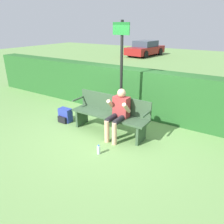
% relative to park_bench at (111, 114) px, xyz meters
% --- Properties ---
extents(ground_plane, '(40.00, 40.00, 0.00)m').
position_rel_park_bench_xyz_m(ground_plane, '(0.00, -0.07, -0.49)').
color(ground_plane, '#668E4C').
extents(hedge_back, '(12.00, 0.54, 1.34)m').
position_rel_park_bench_xyz_m(hedge_back, '(0.00, 1.43, 0.18)').
color(hedge_back, '#235623').
rests_on(hedge_back, ground).
extents(park_bench, '(1.98, 0.48, 0.92)m').
position_rel_park_bench_xyz_m(park_bench, '(0.00, 0.00, 0.00)').
color(park_bench, '#334C33').
rests_on(park_bench, ground).
extents(person_seated, '(0.50, 0.62, 1.17)m').
position_rel_park_bench_xyz_m(person_seated, '(0.31, -0.14, 0.17)').
color(person_seated, '#993333').
rests_on(person_seated, ground).
extents(backpack, '(0.36, 0.28, 0.37)m').
position_rel_park_bench_xyz_m(backpack, '(-1.39, -0.17, -0.31)').
color(backpack, '#283893').
rests_on(backpack, ground).
extents(water_bottle, '(0.07, 0.07, 0.21)m').
position_rel_park_bench_xyz_m(water_bottle, '(0.34, -0.99, -0.39)').
color(water_bottle, silver).
rests_on(water_bottle, ground).
extents(signpost, '(0.44, 0.09, 2.61)m').
position_rel_park_bench_xyz_m(signpost, '(-0.02, 0.52, 1.02)').
color(signpost, black).
rests_on(signpost, ground).
extents(parked_car, '(2.06, 4.00, 1.21)m').
position_rel_park_bench_xyz_m(parked_car, '(-5.10, 13.15, 0.09)').
color(parked_car, maroon).
rests_on(parked_car, ground).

